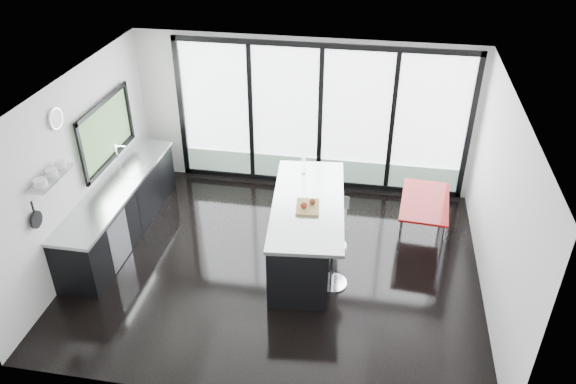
% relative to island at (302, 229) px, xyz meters
% --- Properties ---
extents(floor, '(6.00, 5.00, 0.00)m').
position_rel_island_xyz_m(floor, '(-0.32, -0.29, -0.52)').
color(floor, black).
rests_on(floor, ground).
extents(ceiling, '(6.00, 5.00, 0.00)m').
position_rel_island_xyz_m(ceiling, '(-0.32, -0.29, 2.28)').
color(ceiling, white).
rests_on(ceiling, wall_back).
extents(wall_back, '(6.00, 0.09, 2.80)m').
position_rel_island_xyz_m(wall_back, '(-0.05, 2.17, 0.76)').
color(wall_back, silver).
rests_on(wall_back, ground).
extents(wall_front, '(6.00, 0.00, 2.80)m').
position_rel_island_xyz_m(wall_front, '(-0.32, -2.79, 0.88)').
color(wall_front, silver).
rests_on(wall_front, ground).
extents(wall_left, '(0.26, 5.00, 2.80)m').
position_rel_island_xyz_m(wall_left, '(-3.29, -0.02, 1.05)').
color(wall_left, silver).
rests_on(wall_left, ground).
extents(wall_right, '(0.00, 5.00, 2.80)m').
position_rel_island_xyz_m(wall_right, '(2.68, -0.29, 0.88)').
color(wall_right, silver).
rests_on(wall_right, ground).
extents(counter_cabinets, '(0.69, 3.24, 1.36)m').
position_rel_island_xyz_m(counter_cabinets, '(-2.99, 0.10, -0.05)').
color(counter_cabinets, black).
rests_on(counter_cabinets, floor).
extents(island, '(1.28, 2.57, 1.32)m').
position_rel_island_xyz_m(island, '(0.00, 0.00, 0.00)').
color(island, black).
rests_on(island, floor).
extents(bar_stool_near, '(0.50, 0.50, 0.71)m').
position_rel_island_xyz_m(bar_stool_near, '(0.53, -0.57, -0.16)').
color(bar_stool_near, silver).
rests_on(bar_stool_near, floor).
extents(bar_stool_far, '(0.55, 0.55, 0.69)m').
position_rel_island_xyz_m(bar_stool_far, '(0.46, 0.34, -0.17)').
color(bar_stool_far, silver).
rests_on(bar_stool_far, floor).
extents(red_table, '(0.83, 1.34, 0.69)m').
position_rel_island_xyz_m(red_table, '(1.84, 0.87, -0.17)').
color(red_table, maroon).
rests_on(red_table, floor).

